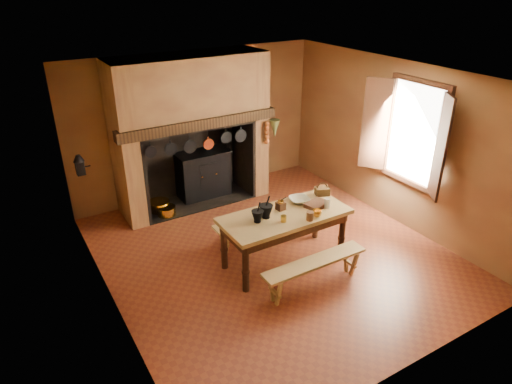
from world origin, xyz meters
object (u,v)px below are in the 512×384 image
at_px(work_table, 285,222).
at_px(wicker_basket, 322,191).
at_px(iron_range, 204,173).
at_px(coffee_grinder, 281,205).
at_px(mixing_bowl, 299,200).
at_px(bench_front, 315,268).

height_order(work_table, wicker_basket, wicker_basket).
distance_m(iron_range, coffee_grinder, 2.62).
bearing_deg(mixing_bowl, iron_range, 100.51).
distance_m(coffee_grinder, mixing_bowl, 0.39).
relative_size(iron_range, mixing_bowl, 5.15).
height_order(work_table, coffee_grinder, coffee_grinder).
relative_size(coffee_grinder, mixing_bowl, 0.60).
xyz_separation_m(coffee_grinder, mixing_bowl, (0.38, 0.05, -0.03)).
distance_m(bench_front, wicker_basket, 1.43).
bearing_deg(work_table, iron_range, 91.38).
relative_size(bench_front, coffee_grinder, 8.76).
xyz_separation_m(work_table, coffee_grinder, (0.02, 0.15, 0.20)).
height_order(work_table, bench_front, work_table).
bearing_deg(iron_range, bench_front, -88.92).
bearing_deg(wicker_basket, coffee_grinder, -152.65).
xyz_separation_m(iron_range, work_table, (0.07, -2.73, 0.22)).
relative_size(bench_front, mixing_bowl, 5.23).
bearing_deg(wicker_basket, iron_range, 132.52).
bearing_deg(coffee_grinder, bench_front, -97.17).
relative_size(iron_range, work_table, 0.82).
relative_size(iron_range, bench_front, 0.98).
bearing_deg(wicker_basket, work_table, -143.39).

